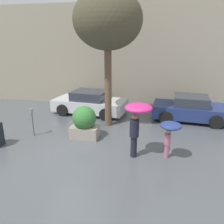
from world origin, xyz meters
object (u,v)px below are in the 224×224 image
object	(u,v)px
parked_car_near	(90,103)
parked_car_far	(190,109)
street_tree	(108,21)
parking_meter	(32,116)
person_adult	(137,116)
person_child	(170,129)
planter_box	(84,122)

from	to	relation	value
parked_car_near	parked_car_far	xyz separation A→B (m)	(5.30, -0.16, -0.00)
street_tree	parking_meter	xyz separation A→B (m)	(-2.88, -1.80, -3.78)
parked_car_far	person_adult	bearing A→B (deg)	156.13
person_child	street_tree	bearing A→B (deg)	178.58
parked_car_far	person_child	bearing A→B (deg)	168.56
planter_box	parked_car_near	distance (m)	3.34
person_child	parked_car_near	world-z (taller)	person_child
street_tree	planter_box	bearing A→B (deg)	-112.72
planter_box	person_child	world-z (taller)	planter_box
parked_car_near	person_adult	bearing A→B (deg)	-139.44
parked_car_far	street_tree	bearing A→B (deg)	116.29
person_child	parking_meter	xyz separation A→B (m)	(-5.52, 0.95, -0.21)
person_adult	street_tree	distance (m)	4.47
person_adult	parking_meter	bearing A→B (deg)	131.01
person_adult	street_tree	bearing A→B (deg)	82.55
parked_car_far	parking_meter	world-z (taller)	parked_car_far
street_tree	parked_car_far	bearing A→B (deg)	20.96
parked_car_far	parking_meter	bearing A→B (deg)	121.22
planter_box	parking_meter	distance (m)	2.22
planter_box	parked_car_near	bearing A→B (deg)	102.26
person_adult	street_tree	size ratio (longest dim) A/B	0.32
parked_car_far	parking_meter	distance (m)	7.56
planter_box	street_tree	world-z (taller)	street_tree
person_adult	person_child	xyz separation A→B (m)	(1.09, -0.01, -0.40)
parking_meter	person_adult	bearing A→B (deg)	-12.01
person_child	parked_car_far	bearing A→B (deg)	117.92
person_child	person_adult	bearing A→B (deg)	-135.68
person_adult	parked_car_far	bearing A→B (deg)	23.82
parked_car_far	parked_car_near	bearing A→B (deg)	93.55
parked_car_near	planter_box	bearing A→B (deg)	-160.79
street_tree	parking_meter	bearing A→B (deg)	-147.98
parked_car_near	parking_meter	xyz separation A→B (m)	(-1.50, -3.47, 0.28)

